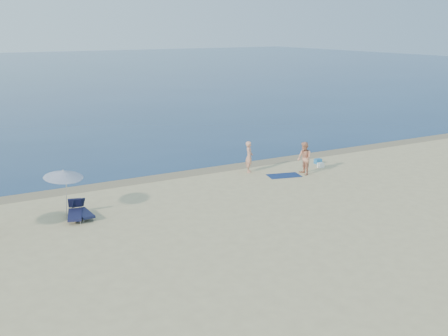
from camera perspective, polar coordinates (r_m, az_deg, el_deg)
The scene contains 9 objects.
wet_sand_strip at distance 34.03m, azimuth -2.32°, elevation -0.32°, with size 240.00×1.60×0.00m, color #847254.
person_left at distance 33.63m, azimuth 2.57°, elevation 1.15°, with size 0.69×0.45×1.88m, color tan.
person_right at distance 33.36m, azimuth 8.16°, elevation 0.97°, with size 0.95×0.74×1.95m, color tan.
beach_towel at distance 33.13m, azimuth 6.11°, elevation -0.77°, with size 1.89×1.05×0.03m, color #102151.
white_bag at distance 35.32m, azimuth 9.80°, elevation 0.28°, with size 0.35×0.30×0.30m, color white.
blue_cooler at distance 36.31m, azimuth 9.53°, elevation 0.68°, with size 0.44×0.31×0.31m, color #216CB3.
umbrella_near at distance 26.59m, azimuth -16.01°, elevation -0.59°, with size 2.21×2.23×2.33m.
lounger_left at distance 26.58m, azimuth -14.91°, elevation -4.39°, with size 1.12×1.94×0.82m.
lounger_right at distance 26.73m, azimuth -14.13°, elevation -4.28°, with size 0.61×1.74×0.76m.
Camera 1 is at (-15.37, -9.71, 8.63)m, focal length 45.00 mm.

